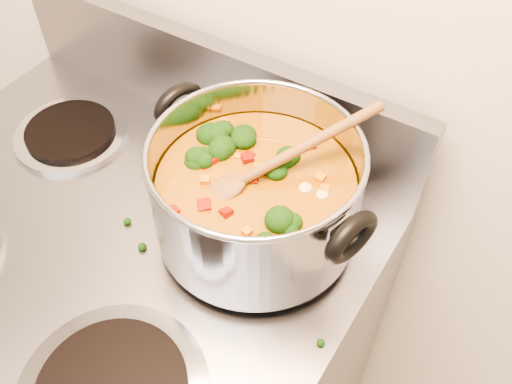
% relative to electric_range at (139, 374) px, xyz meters
% --- Properties ---
extents(electric_range, '(0.74, 0.67, 1.08)m').
position_rel_electric_range_xyz_m(electric_range, '(0.00, 0.00, 0.00)').
color(electric_range, gray).
rests_on(electric_range, ground).
extents(stockpot, '(0.34, 0.28, 0.17)m').
position_rel_electric_range_xyz_m(stockpot, '(0.19, 0.14, 0.54)').
color(stockpot, '#A7A7AF').
rests_on(stockpot, electric_range).
extents(wooden_spoon, '(0.17, 0.22, 0.10)m').
position_rel_electric_range_xyz_m(wooden_spoon, '(0.20, 0.14, 0.58)').
color(wooden_spoon, brown).
rests_on(wooden_spoon, stockpot).
extents(cooktop_crumbs, '(0.28, 0.34, 0.01)m').
position_rel_electric_range_xyz_m(cooktop_crumbs, '(0.18, 0.09, 0.46)').
color(cooktop_crumbs, black).
rests_on(cooktop_crumbs, electric_range).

